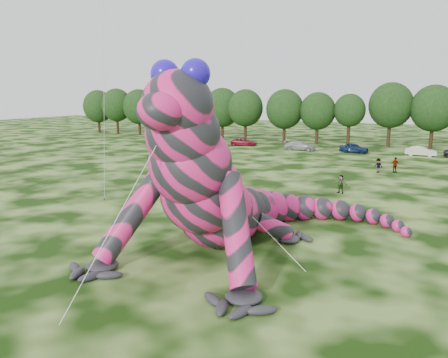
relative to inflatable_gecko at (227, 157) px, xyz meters
name	(u,v)px	position (x,y,z in m)	size (l,w,h in m)	color
ground	(141,254)	(-3.44, -3.67, -5.07)	(240.00, 240.00, 0.00)	#16330A
inflatable_gecko	(227,157)	(0.00, 0.00, 0.00)	(17.08, 20.29, 10.14)	#E02074
tree_0	(98,111)	(-58.00, 55.56, -0.32)	(6.91, 6.22, 9.51)	black
tree_1	(117,111)	(-51.80, 54.38, -0.17)	(6.74, 6.07, 9.81)	black
tree_2	(139,112)	(-46.46, 55.09, -0.25)	(7.04, 6.34, 9.64)	black
tree_3	(164,113)	(-39.16, 53.39, -0.35)	(5.81, 5.23, 9.44)	black
tree_4	(194,115)	(-33.09, 55.04, -0.54)	(6.22, 5.60, 9.06)	black
tree_5	(222,113)	(-26.57, 54.76, -0.17)	(7.16, 6.44, 9.80)	black
tree_6	(245,115)	(-21.00, 53.01, -0.33)	(6.52, 5.86, 9.49)	black
tree_7	(285,116)	(-13.53, 53.13, -0.33)	(6.68, 6.01, 9.48)	black
tree_8	(317,118)	(-7.66, 53.31, -0.60)	(6.14, 5.53, 8.94)	black
tree_9	(349,120)	(-2.38, 53.67, -0.73)	(5.27, 4.74, 8.68)	black
tree_10	(390,115)	(3.95, 54.90, 0.18)	(7.09, 6.38, 10.50)	black
tree_11	(433,117)	(10.34, 54.52, -0.04)	(7.01, 6.31, 10.07)	black
car_0	(164,139)	(-33.72, 44.89, -4.44)	(1.48, 3.68, 1.25)	silver
car_1	(189,139)	(-28.79, 45.53, -4.36)	(1.50, 4.31, 1.42)	black
car_2	(244,142)	(-18.25, 45.88, -4.45)	(2.07, 4.48, 1.25)	maroon
car_3	(300,146)	(-8.00, 44.01, -4.37)	(1.95, 4.80, 1.39)	#9FA2A8
car_4	(354,148)	(0.13, 44.38, -4.36)	(1.69, 4.20, 1.43)	#11234A
car_5	(421,151)	(9.21, 44.94, -4.39)	(1.44, 4.14, 1.36)	silver
spectator_3	(395,165)	(6.96, 29.26, -4.22)	(0.99, 0.41, 1.70)	gray
spectator_5	(341,184)	(3.50, 16.11, -4.27)	(1.49, 0.47, 1.61)	gray
spectator_2	(378,166)	(5.30, 28.19, -4.27)	(1.04, 0.60, 1.60)	gray
spectator_0	(229,169)	(-8.67, 18.96, -4.23)	(0.61, 0.40, 1.68)	gray
spectator_4	(193,152)	(-18.78, 29.21, -4.19)	(0.86, 0.56, 1.76)	gray
spectator_1	(218,168)	(-9.63, 18.40, -4.15)	(0.90, 0.70, 1.84)	gray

